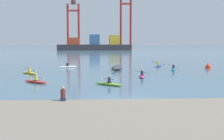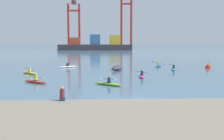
# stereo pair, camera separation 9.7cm
# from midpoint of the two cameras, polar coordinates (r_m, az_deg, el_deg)

# --- Properties ---
(ground_plane) EXTENTS (800.00, 800.00, 0.00)m
(ground_plane) POSITION_cam_midpoint_polar(r_m,az_deg,el_deg) (21.46, 2.88, -5.83)
(ground_plane) COLOR #476B84
(container_barge) EXTENTS (37.83, 10.67, 8.13)m
(container_barge) POSITION_cam_midpoint_polar(r_m,az_deg,el_deg) (150.63, -3.24, 4.96)
(container_barge) COLOR #28282D
(container_barge) RESTS_ON ground
(gantry_crane_west) EXTENTS (7.34, 19.46, 35.54)m
(gantry_crane_west) POSITION_cam_midpoint_polar(r_m,az_deg,el_deg) (164.22, -7.60, 10.20)
(gantry_crane_west) COLOR maroon
(gantry_crane_west) RESTS_ON ground
(gantry_crane_west_mid) EXTENTS (6.73, 17.48, 36.63)m
(gantry_crane_west_mid) POSITION_cam_midpoint_polar(r_m,az_deg,el_deg) (162.87, 2.92, 10.90)
(gantry_crane_west_mid) COLOR maroon
(gantry_crane_west_mid) RESTS_ON ground
(capsized_dinghy) EXTENTS (2.45, 2.74, 0.76)m
(capsized_dinghy) POSITION_cam_midpoint_polar(r_m,az_deg,el_deg) (42.82, 1.09, 0.36)
(capsized_dinghy) COLOR #38383D
(capsized_dinghy) RESTS_ON ground
(channel_buoy) EXTENTS (0.90, 0.90, 1.00)m
(channel_buoy) POSITION_cam_midpoint_polar(r_m,az_deg,el_deg) (48.77, 18.66, 0.72)
(channel_buoy) COLOR red
(channel_buoy) RESTS_ON ground
(kayak_magenta) EXTENTS (2.24, 3.45, 0.95)m
(kayak_magenta) POSITION_cam_midpoint_polar(r_m,az_deg,el_deg) (34.94, 6.05, -1.14)
(kayak_magenta) COLOR #C13384
(kayak_magenta) RESTS_ON ground
(kayak_red) EXTENTS (3.04, 2.58, 0.95)m
(kayak_red) POSITION_cam_midpoint_polar(r_m,az_deg,el_deg) (30.91, -14.87, -2.17)
(kayak_red) COLOR red
(kayak_red) RESTS_ON ground
(kayak_lime) EXTENTS (2.94, 2.70, 0.95)m
(kayak_lime) POSITION_cam_midpoint_polar(r_m,az_deg,el_deg) (28.30, -0.63, -2.69)
(kayak_lime) COLOR #7ABC2D
(kayak_lime) RESTS_ON ground
(kayak_yellow) EXTENTS (2.83, 2.83, 1.00)m
(kayak_yellow) POSITION_cam_midpoint_polar(r_m,az_deg,el_deg) (39.87, -16.00, -0.50)
(kayak_yellow) COLOR yellow
(kayak_yellow) RESTS_ON ground
(kayak_blue) EXTENTS (2.16, 3.27, 0.95)m
(kayak_blue) POSITION_cam_midpoint_polar(r_m,az_deg,el_deg) (49.86, 9.28, 0.82)
(kayak_blue) COLOR #2856B2
(kayak_blue) RESTS_ON ground
(kayak_white) EXTENTS (3.14, 2.42, 0.96)m
(kayak_white) POSITION_cam_midpoint_polar(r_m,az_deg,el_deg) (48.42, -8.69, 0.69)
(kayak_white) COLOR silver
(kayak_white) RESTS_ON ground
(kayak_teal) EXTENTS (2.06, 3.41, 1.08)m
(kayak_teal) POSITION_cam_midpoint_polar(r_m,az_deg,el_deg) (44.67, 12.22, 0.22)
(kayak_teal) COLOR teal
(kayak_teal) RESTS_ON ground
(seated_onlooker) EXTENTS (0.32, 0.30, 0.90)m
(seated_onlooker) POSITION_cam_midpoint_polar(r_m,az_deg,el_deg) (17.86, -9.72, -4.79)
(seated_onlooker) COLOR #23283D
(seated_onlooker) RESTS_ON stone_quay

